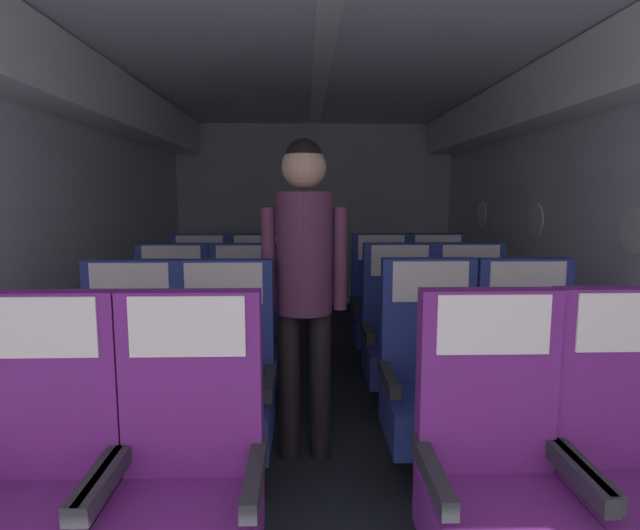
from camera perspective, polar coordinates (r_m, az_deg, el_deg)
The scene contains 19 objects.
ground at distance 3.65m, azimuth 0.32°, elevation -14.47°, with size 3.65×6.59×0.02m, color #23282D.
fuselage_shell at distance 3.67m, azimuth 0.20°, elevation 11.92°, with size 3.53×6.24×2.29m.
seat_a_left_window at distance 2.00m, azimuth -28.82°, elevation -20.84°, with size 0.50×0.47×1.06m.
seat_a_left_aisle at distance 1.84m, azimuth -14.50°, elevation -22.62°, with size 0.50×0.47×1.06m.
seat_a_right_aisle at distance 2.12m, azimuth 31.48°, elevation -19.38°, with size 0.50×0.47×1.06m.
seat_a_right_window at distance 1.90m, azimuth 18.86°, elevation -21.76°, with size 0.50×0.47×1.06m.
seat_b_left_window at distance 2.69m, azimuth -20.34°, elevation -12.89°, with size 0.50×0.47×1.06m.
seat_b_left_aisle at distance 2.58m, azimuth -10.59°, elevation -13.43°, with size 0.50×0.47×1.06m.
seat_b_right_aisle at distance 2.78m, azimuth 22.09°, elevation -12.32°, with size 0.50×0.47×1.06m.
seat_b_right_window at distance 2.64m, azimuth 12.22°, elevation -12.93°, with size 0.50×0.47×1.06m.
seat_c_left_window at distance 3.48m, azimuth -16.09°, elevation -8.03°, with size 0.50×0.47×1.06m.
seat_c_left_aisle at distance 3.39m, azimuth -8.23°, elevation -8.22°, with size 0.50×0.47×1.06m.
seat_c_right_aisle at distance 3.53m, azimuth 16.40°, elevation -7.81°, with size 0.50×0.47×1.06m.
seat_c_right_window at distance 3.41m, azimuth 8.86°, elevation -8.11°, with size 0.50×0.47×1.06m.
seat_d_left_window at distance 4.26m, azimuth -13.14°, elevation -5.03°, with size 0.50×0.47×1.06m.
seat_d_left_aisle at distance 4.20m, azimuth -6.90°, elevation -5.09°, with size 0.50×0.47×1.06m.
seat_d_right_aisle at distance 4.31m, azimuth 12.93°, elevation -4.88°, with size 0.50×0.47×1.06m.
seat_d_right_window at distance 4.21m, azimuth 6.83°, elevation -5.03°, with size 0.50×0.47×1.06m.
flight_attendant at distance 2.60m, azimuth -1.74°, elevation -0.04°, with size 0.43×0.28×1.64m.
Camera 1 is at (-0.12, -0.28, 1.37)m, focal length 29.08 mm.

